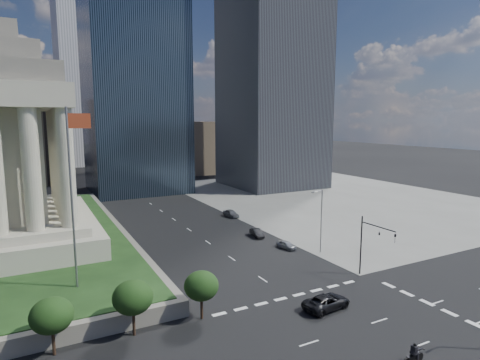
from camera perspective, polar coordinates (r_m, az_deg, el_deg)
ground at (r=126.84m, az=-15.70°, el=-1.13°), size 500.00×500.00×0.00m
sidewalk_ne at (r=111.22m, az=13.01°, el=-2.34°), size 68.00×90.00×0.03m
flagpole at (r=47.24m, az=-22.69°, el=-1.11°), size 2.52×0.24×20.00m
midrise_glass at (r=121.11m, az=-14.82°, el=12.72°), size 26.00×26.00×60.00m
highrise_ne at (r=130.46m, az=4.65°, el=21.54°), size 26.00×28.00×100.00m
building_filler_ne at (r=163.40m, az=-7.05°, el=4.74°), size 20.00×30.00×20.00m
building_filler_nw at (r=152.70m, az=-29.47°, el=4.96°), size 24.00×30.00×28.00m
traffic_signal_ne at (r=54.80m, az=18.21°, el=-8.06°), size 0.30×5.74×8.00m
street_lamp_north at (r=63.25m, az=11.37°, el=-5.21°), size 2.13×0.22×10.00m
pickup_truck at (r=46.78m, az=12.23°, el=-16.57°), size 5.92×3.22×1.57m
parked_sedan_near at (r=65.73m, az=6.61°, el=-9.14°), size 3.87×2.07×1.25m
parked_sedan_mid at (r=71.71m, az=2.40°, el=-7.54°), size 2.08×4.27×1.35m
parked_sedan_far at (r=85.82m, az=-1.28°, el=-4.77°), size 4.72×2.11×1.58m
motorcycle_lead at (r=39.71m, az=23.44°, el=-21.71°), size 2.48×0.70×1.84m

